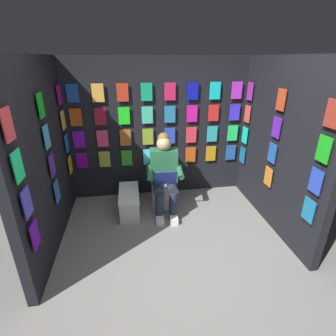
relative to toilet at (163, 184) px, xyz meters
name	(u,v)px	position (x,y,z in m)	size (l,w,h in m)	color
ground_plane	(184,287)	(0.02, 1.74, -0.33)	(30.00, 30.00, 0.00)	gray
display_wall_back	(158,130)	(0.02, -0.40, 0.78)	(2.93, 0.14, 2.21)	black
display_wall_left	(279,146)	(-1.44, 0.69, 0.78)	(0.14, 2.09, 2.21)	black
display_wall_right	(43,159)	(1.48, 0.69, 0.78)	(0.14, 2.09, 2.21)	black
toilet	(163,184)	(0.00, 0.00, 0.00)	(0.41, 0.56, 0.77)	white
person_reading	(165,174)	(0.01, 0.23, 0.27)	(0.54, 0.70, 1.19)	#286B42
comic_longbox_near	(129,202)	(0.55, 0.20, -0.16)	(0.30, 0.72, 0.33)	silver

